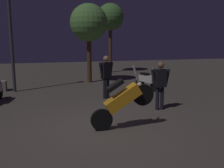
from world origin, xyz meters
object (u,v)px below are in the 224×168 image
object	(u,v)px
streetlamp_near	(10,15)
person_bystander_far	(106,73)
motorcycle_orange_foreground	(122,101)
motorcycle_white_parked_left	(147,80)
person_rider_beside	(160,82)

from	to	relation	value
streetlamp_near	person_bystander_far	bearing A→B (deg)	-32.80
motorcycle_orange_foreground	motorcycle_white_parked_left	distance (m)	5.30
person_bystander_far	motorcycle_orange_foreground	bearing A→B (deg)	151.46
motorcycle_white_parked_left	streetlamp_near	size ratio (longest dim) A/B	0.31
motorcycle_orange_foreground	person_bystander_far	xyz separation A→B (m)	(0.44, 3.40, 0.25)
motorcycle_orange_foreground	streetlamp_near	xyz separation A→B (m)	(-3.16, 5.72, 2.55)
motorcycle_white_parked_left	person_bystander_far	xyz separation A→B (m)	(-2.25, -1.16, 0.56)
motorcycle_orange_foreground	person_bystander_far	size ratio (longest dim) A/B	0.99
streetlamp_near	person_rider_beside	bearing A→B (deg)	-41.73
person_bystander_far	person_rider_beside	bearing A→B (deg)	-168.88
person_rider_beside	person_bystander_far	size ratio (longest dim) A/B	0.95
motorcycle_orange_foreground	person_bystander_far	distance (m)	3.43
motorcycle_orange_foreground	streetlamp_near	distance (m)	7.01
motorcycle_white_parked_left	streetlamp_near	xyz separation A→B (m)	(-5.85, 1.16, 2.85)
person_rider_beside	streetlamp_near	xyz separation A→B (m)	(-4.89, 4.36, 2.36)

